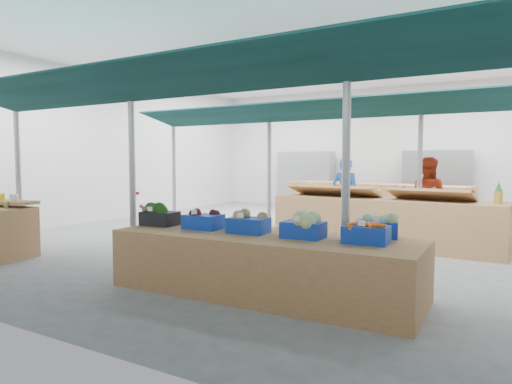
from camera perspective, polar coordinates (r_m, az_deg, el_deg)
floor at (r=10.32m, az=5.20°, el=-5.61°), size 13.00×13.00×0.00m
hall at (r=11.53m, az=8.36°, el=8.56°), size 13.00×13.00×13.00m
pole_grid at (r=8.27m, az=4.84°, el=4.62°), size 10.00×4.60×3.00m
awnings at (r=8.34m, az=4.88°, el=11.29°), size 9.50×7.08×0.30m
back_shelving_left at (r=16.68m, az=6.21°, el=1.50°), size 2.00×0.50×2.00m
back_shelving_right at (r=15.40m, az=21.67°, el=1.04°), size 2.00×0.50×2.00m
veg_counter at (r=5.94m, az=0.94°, el=-8.99°), size 4.01×1.44×0.77m
fruit_counter at (r=9.52m, az=15.75°, el=-3.64°), size 4.51×1.29×0.96m
far_counter at (r=14.48m, az=14.67°, el=-0.95°), size 5.70×2.28×1.01m
vendor_left at (r=10.87m, az=11.13°, el=-0.44°), size 0.67×0.46×1.79m
vendor_right at (r=10.42m, az=20.52°, el=-0.80°), size 0.90×0.72×1.79m
crate_broccoli at (r=6.79m, az=-11.94°, el=-2.76°), size 0.52×0.42×0.35m
crate_beets at (r=6.33m, az=-6.60°, el=-3.43°), size 0.52×0.42×0.29m
crate_celeriac at (r=5.94m, az=-0.94°, el=-3.77°), size 0.52×0.42×0.31m
crate_cabbage at (r=5.61m, az=5.96°, el=-4.12°), size 0.52×0.42×0.35m
crate_carrots at (r=5.37m, az=13.60°, el=-5.08°), size 0.52×0.42×0.29m
sparrow at (r=6.80m, az=-13.81°, el=-2.03°), size 0.12×0.09×0.11m
pole_ribbon at (r=8.84m, az=-14.76°, el=-0.28°), size 0.12×0.12×0.28m
apple_heap_yellow at (r=9.73m, az=9.65°, el=0.43°), size 1.96×0.89×0.27m
apple_heap_red at (r=9.13m, az=21.05°, el=-0.02°), size 1.56×0.85×0.27m
pineapple at (r=8.96m, az=28.04°, el=-0.19°), size 0.14×0.14×0.39m
crate_extra at (r=5.84m, az=14.88°, el=-4.02°), size 0.56×0.45×0.32m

